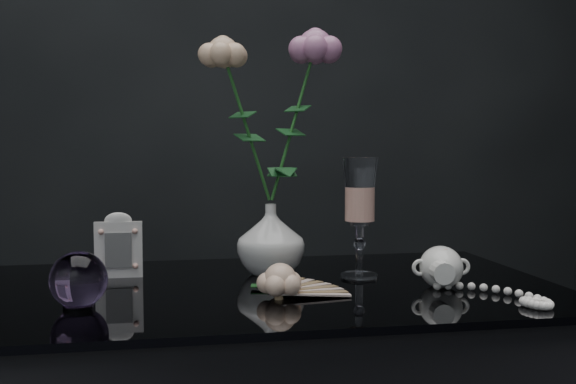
{
  "coord_description": "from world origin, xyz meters",
  "views": [
    {
      "loc": [
        -0.15,
        -1.09,
        1.01
      ],
      "look_at": [
        0.07,
        0.08,
        0.92
      ],
      "focal_mm": 42.0,
      "sensor_mm": 36.0,
      "label": 1
    }
  ],
  "objects": [
    {
      "name": "vase",
      "position": [
        0.05,
        0.15,
        0.83
      ],
      "size": [
        0.16,
        0.16,
        0.13
      ],
      "primitive_type": "imported",
      "rotation": [
        0.0,
        0.0,
        -0.28
      ],
      "color": "silver",
      "rests_on": "table"
    },
    {
      "name": "wine_glass",
      "position": [
        0.2,
        0.09,
        0.87
      ],
      "size": [
        0.07,
        0.07,
        0.22
      ],
      "primitive_type": null,
      "rotation": [
        0.0,
        0.0,
        0.06
      ],
      "color": "white",
      "rests_on": "table"
    },
    {
      "name": "picture_frame",
      "position": [
        -0.23,
        0.17,
        0.82
      ],
      "size": [
        0.09,
        0.07,
        0.12
      ],
      "primitive_type": null,
      "rotation": [
        0.0,
        0.0,
        -0.02
      ],
      "color": "silver",
      "rests_on": "table"
    },
    {
      "name": "paperweight",
      "position": [
        -0.28,
        -0.06,
        0.8
      ],
      "size": [
        0.1,
        0.1,
        0.09
      ],
      "primitive_type": null,
      "rotation": [
        0.0,
        0.0,
        -0.18
      ],
      "color": "#9C73BB",
      "rests_on": "table"
    },
    {
      "name": "paper_fan",
      "position": [
        0.03,
        -0.06,
        0.77
      ],
      "size": [
        0.28,
        0.26,
        0.02
      ],
      "primitive_type": null,
      "rotation": [
        0.0,
        0.0,
        0.39
      ],
      "color": "beige",
      "rests_on": "table"
    },
    {
      "name": "loose_rose",
      "position": [
        0.03,
        -0.04,
        0.79
      ],
      "size": [
        0.18,
        0.2,
        0.06
      ],
      "primitive_type": null,
      "rotation": [
        0.0,
        0.0,
        0.41
      ],
      "color": "#FFC6A4",
      "rests_on": "table"
    },
    {
      "name": "pearl_jar",
      "position": [
        0.32,
        -0.01,
        0.8
      ],
      "size": [
        0.28,
        0.29,
        0.08
      ],
      "primitive_type": null,
      "rotation": [
        0.0,
        0.0,
        -0.1
      ],
      "color": "white",
      "rests_on": "table"
    },
    {
      "name": "roses",
      "position": [
        0.05,
        0.15,
        1.08
      ],
      "size": [
        0.26,
        0.14,
        0.39
      ],
      "color": "#E7B990",
      "rests_on": "vase"
    }
  ]
}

